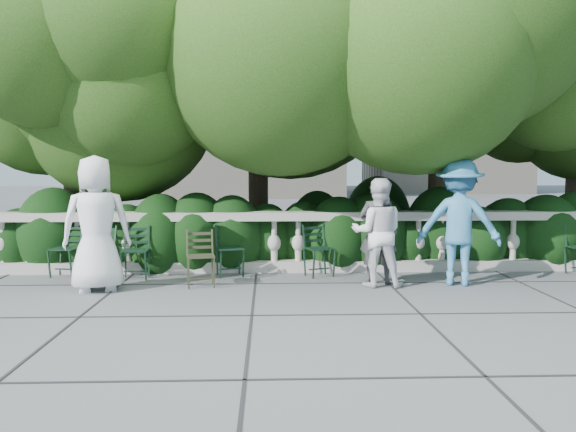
{
  "coord_description": "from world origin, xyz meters",
  "views": [
    {
      "loc": [
        -0.3,
        -7.46,
        1.74
      ],
      "look_at": [
        0.0,
        1.0,
        1.0
      ],
      "focal_mm": 35.0,
      "sensor_mm": 36.0,
      "label": 1
    }
  ],
  "objects_px": {
    "chair_c": "(134,281)",
    "person_woman_grey": "(378,232)",
    "chair_b": "(94,280)",
    "chair_weathered": "(202,289)",
    "person_casual_man": "(378,232)",
    "chair_a": "(61,278)",
    "person_businessman": "(96,224)",
    "chair_e": "(323,278)",
    "person_older_blue": "(459,222)",
    "chair_d": "(232,278)"
  },
  "relations": [
    {
      "from": "chair_c",
      "to": "person_woman_grey",
      "type": "bearing_deg",
      "value": -8.45
    },
    {
      "from": "chair_b",
      "to": "chair_weathered",
      "type": "xyz_separation_m",
      "value": [
        1.73,
        -0.65,
        0.0
      ]
    },
    {
      "from": "person_woman_grey",
      "to": "person_casual_man",
      "type": "relative_size",
      "value": 0.98
    },
    {
      "from": "chair_b",
      "to": "chair_weathered",
      "type": "relative_size",
      "value": 1.0
    },
    {
      "from": "chair_a",
      "to": "chair_c",
      "type": "xyz_separation_m",
      "value": [
        1.19,
        -0.22,
        0.0
      ]
    },
    {
      "from": "chair_a",
      "to": "person_businessman",
      "type": "distance_m",
      "value": 1.58
    },
    {
      "from": "chair_e",
      "to": "chair_weathered",
      "type": "relative_size",
      "value": 1.0
    },
    {
      "from": "chair_b",
      "to": "person_older_blue",
      "type": "xyz_separation_m",
      "value": [
        5.5,
        -0.49,
        0.93
      ]
    },
    {
      "from": "chair_weathered",
      "to": "chair_d",
      "type": "bearing_deg",
      "value": 53.27
    },
    {
      "from": "chair_a",
      "to": "person_older_blue",
      "type": "relative_size",
      "value": 0.45
    },
    {
      "from": "chair_a",
      "to": "person_older_blue",
      "type": "distance_m",
      "value": 6.17
    },
    {
      "from": "chair_e",
      "to": "person_casual_man",
      "type": "xyz_separation_m",
      "value": [
        0.73,
        -0.63,
        0.79
      ]
    },
    {
      "from": "chair_weathered",
      "to": "person_older_blue",
      "type": "height_order",
      "value": "person_older_blue"
    },
    {
      "from": "chair_b",
      "to": "chair_c",
      "type": "bearing_deg",
      "value": 12.78
    },
    {
      "from": "chair_b",
      "to": "person_woman_grey",
      "type": "distance_m",
      "value": 4.41
    },
    {
      "from": "chair_d",
      "to": "chair_e",
      "type": "distance_m",
      "value": 1.44
    },
    {
      "from": "person_older_blue",
      "to": "person_woman_grey",
      "type": "bearing_deg",
      "value": 12.34
    },
    {
      "from": "chair_c",
      "to": "chair_d",
      "type": "xyz_separation_m",
      "value": [
        1.49,
        0.16,
        0.0
      ]
    },
    {
      "from": "chair_b",
      "to": "chair_c",
      "type": "relative_size",
      "value": 1.0
    },
    {
      "from": "chair_weathered",
      "to": "person_casual_man",
      "type": "relative_size",
      "value": 0.53
    },
    {
      "from": "chair_d",
      "to": "chair_e",
      "type": "bearing_deg",
      "value": -16.85
    },
    {
      "from": "chair_d",
      "to": "person_casual_man",
      "type": "relative_size",
      "value": 0.53
    },
    {
      "from": "chair_d",
      "to": "chair_b",
      "type": "bearing_deg",
      "value": 168.45
    },
    {
      "from": "person_casual_man",
      "to": "person_businessman",
      "type": "bearing_deg",
      "value": 10.43
    },
    {
      "from": "person_businessman",
      "to": "person_casual_man",
      "type": "bearing_deg",
      "value": 168.61
    },
    {
      "from": "person_older_blue",
      "to": "chair_c",
      "type": "bearing_deg",
      "value": 12.61
    },
    {
      "from": "chair_b",
      "to": "person_businessman",
      "type": "xyz_separation_m",
      "value": [
        0.29,
        -0.74,
        0.95
      ]
    },
    {
      "from": "chair_d",
      "to": "chair_weathered",
      "type": "distance_m",
      "value": 0.86
    },
    {
      "from": "chair_c",
      "to": "person_older_blue",
      "type": "distance_m",
      "value": 4.98
    },
    {
      "from": "chair_e",
      "to": "person_woman_grey",
      "type": "distance_m",
      "value": 1.18
    },
    {
      "from": "chair_weathered",
      "to": "person_casual_man",
      "type": "bearing_deg",
      "value": -8.0
    },
    {
      "from": "chair_b",
      "to": "person_woman_grey",
      "type": "relative_size",
      "value": 0.54
    },
    {
      "from": "person_businessman",
      "to": "person_casual_man",
      "type": "relative_size",
      "value": 1.2
    },
    {
      "from": "chair_d",
      "to": "person_casual_man",
      "type": "xyz_separation_m",
      "value": [
        2.17,
        -0.68,
        0.79
      ]
    },
    {
      "from": "chair_b",
      "to": "chair_d",
      "type": "relative_size",
      "value": 1.0
    },
    {
      "from": "chair_d",
      "to": "person_casual_man",
      "type": "distance_m",
      "value": 2.4
    },
    {
      "from": "chair_a",
      "to": "person_older_blue",
      "type": "xyz_separation_m",
      "value": [
        6.06,
        -0.67,
        0.93
      ]
    },
    {
      "from": "chair_d",
      "to": "person_older_blue",
      "type": "distance_m",
      "value": 3.56
    },
    {
      "from": "chair_e",
      "to": "person_businessman",
      "type": "relative_size",
      "value": 0.44
    },
    {
      "from": "chair_b",
      "to": "chair_c",
      "type": "xyz_separation_m",
      "value": [
        0.63,
        -0.04,
        0.0
      ]
    },
    {
      "from": "chair_weathered",
      "to": "person_woman_grey",
      "type": "height_order",
      "value": "person_woman_grey"
    },
    {
      "from": "chair_a",
      "to": "chair_d",
      "type": "bearing_deg",
      "value": 8.37
    },
    {
      "from": "chair_c",
      "to": "person_businessman",
      "type": "xyz_separation_m",
      "value": [
        -0.33,
        -0.7,
        0.95
      ]
    },
    {
      "from": "chair_c",
      "to": "person_casual_man",
      "type": "xyz_separation_m",
      "value": [
        3.65,
        -0.51,
        0.79
      ]
    },
    {
      "from": "person_woman_grey",
      "to": "person_older_blue",
      "type": "distance_m",
      "value": 1.19
    },
    {
      "from": "chair_a",
      "to": "chair_weathered",
      "type": "bearing_deg",
      "value": -10.24
    },
    {
      "from": "person_businessman",
      "to": "chair_weathered",
      "type": "bearing_deg",
      "value": 169.73
    },
    {
      "from": "person_woman_grey",
      "to": "chair_weathered",
      "type": "bearing_deg",
      "value": 25.19
    },
    {
      "from": "chair_b",
      "to": "person_casual_man",
      "type": "height_order",
      "value": "person_casual_man"
    },
    {
      "from": "chair_e",
      "to": "person_woman_grey",
      "type": "xyz_separation_m",
      "value": [
        0.77,
        -0.44,
        0.78
      ]
    }
  ]
}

